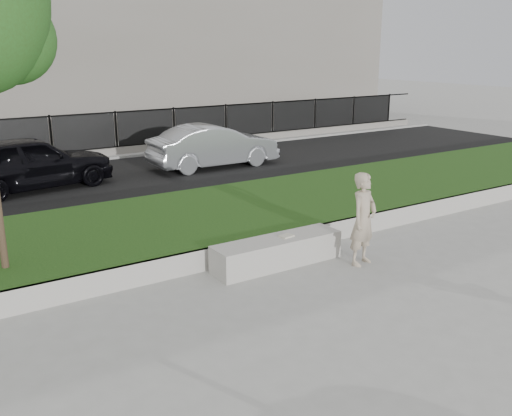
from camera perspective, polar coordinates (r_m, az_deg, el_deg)
ground at (r=9.58m, az=1.93°, el=-7.28°), size 90.00×90.00×0.00m
grass_bank at (r=11.94m, az=-6.30°, el=-1.59°), size 34.00×4.00×0.40m
grass_kerb at (r=10.32m, az=-1.36°, el=-4.35°), size 34.00×0.08×0.40m
street at (r=16.93m, az=-14.73°, el=2.58°), size 34.00×7.00×0.04m
far_pavement at (r=21.17m, az=-18.66°, el=4.98°), size 34.00×3.00×0.12m
iron_fence at (r=20.13m, az=-18.04°, el=5.90°), size 32.00×0.30×1.50m
building_facade at (r=27.71m, az=-23.49°, el=17.21°), size 34.00×10.00×10.00m
stone_bench at (r=10.16m, az=2.13°, el=-4.39°), size 2.44×0.61×0.50m
man at (r=10.21m, az=10.70°, el=-1.10°), size 0.69×0.55×1.67m
book at (r=10.16m, az=3.06°, el=-2.81°), size 0.27×0.21×0.03m
car_dark at (r=16.38m, az=-21.70°, el=4.25°), size 4.54×2.37×1.47m
car_silver at (r=18.21m, az=-4.23°, el=6.22°), size 4.13×1.47×1.36m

